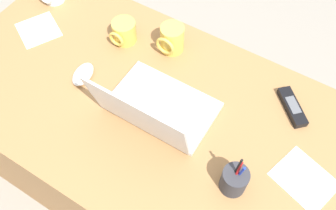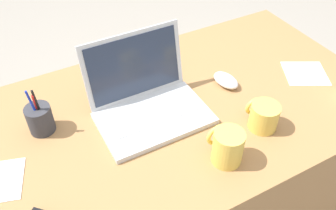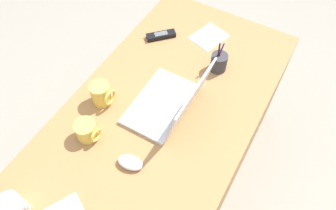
{
  "view_description": "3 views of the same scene",
  "coord_description": "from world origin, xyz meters",
  "px_view_note": "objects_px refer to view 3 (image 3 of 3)",
  "views": [
    {
      "loc": [
        -0.4,
        0.54,
        1.77
      ],
      "look_at": [
        -0.06,
        -0.01,
        0.77
      ],
      "focal_mm": 38.9,
      "sensor_mm": 36.0,
      "label": 1
    },
    {
      "loc": [
        -0.39,
        -0.76,
        1.54
      ],
      "look_at": [
        0.01,
        -0.02,
        0.77
      ],
      "focal_mm": 38.62,
      "sensor_mm": 36.0,
      "label": 2
    },
    {
      "loc": [
        0.67,
        0.42,
        1.91
      ],
      "look_at": [
        -0.02,
        0.03,
        0.77
      ],
      "focal_mm": 34.71,
      "sensor_mm": 36.0,
      "label": 3
    }
  ],
  "objects_px": {
    "coffee_mug_white": "(87,131)",
    "pen_holder": "(219,62)",
    "computer_mouse": "(130,162)",
    "coffee_mug_tall": "(101,94)",
    "coffee_mug_spare": "(13,207)",
    "laptop": "(170,103)",
    "cordless_phone": "(161,35)"
  },
  "relations": [
    {
      "from": "coffee_mug_white",
      "to": "pen_holder",
      "type": "height_order",
      "value": "pen_holder"
    },
    {
      "from": "computer_mouse",
      "to": "coffee_mug_white",
      "type": "xyz_separation_m",
      "value": [
        -0.02,
        -0.22,
        0.02
      ]
    },
    {
      "from": "coffee_mug_tall",
      "to": "coffee_mug_spare",
      "type": "xyz_separation_m",
      "value": [
        0.55,
        0.03,
        -0.0
      ]
    },
    {
      "from": "laptop",
      "to": "coffee_mug_spare",
      "type": "bearing_deg",
      "value": -21.07
    },
    {
      "from": "computer_mouse",
      "to": "coffee_mug_tall",
      "type": "height_order",
      "value": "coffee_mug_tall"
    },
    {
      "from": "cordless_phone",
      "to": "computer_mouse",
      "type": "bearing_deg",
      "value": 21.12
    },
    {
      "from": "coffee_mug_white",
      "to": "coffee_mug_spare",
      "type": "distance_m",
      "value": 0.38
    },
    {
      "from": "laptop",
      "to": "coffee_mug_spare",
      "type": "relative_size",
      "value": 3.48
    },
    {
      "from": "laptop",
      "to": "coffee_mug_spare",
      "type": "xyz_separation_m",
      "value": [
        0.66,
        -0.26,
        0.0
      ]
    },
    {
      "from": "coffee_mug_white",
      "to": "coffee_mug_spare",
      "type": "height_order",
      "value": "coffee_mug_spare"
    },
    {
      "from": "coffee_mug_tall",
      "to": "pen_holder",
      "type": "xyz_separation_m",
      "value": [
        -0.43,
        0.37,
        -0.01
      ]
    },
    {
      "from": "coffee_mug_white",
      "to": "coffee_mug_tall",
      "type": "distance_m",
      "value": 0.19
    },
    {
      "from": "pen_holder",
      "to": "cordless_phone",
      "type": "bearing_deg",
      "value": -98.4
    },
    {
      "from": "laptop",
      "to": "computer_mouse",
      "type": "bearing_deg",
      "value": -0.74
    },
    {
      "from": "coffee_mug_tall",
      "to": "cordless_phone",
      "type": "height_order",
      "value": "coffee_mug_tall"
    },
    {
      "from": "coffee_mug_spare",
      "to": "cordless_phone",
      "type": "relative_size",
      "value": 0.72
    },
    {
      "from": "computer_mouse",
      "to": "laptop",
      "type": "bearing_deg",
      "value": 169.75
    },
    {
      "from": "coffee_mug_white",
      "to": "computer_mouse",
      "type": "bearing_deg",
      "value": 84.68
    },
    {
      "from": "computer_mouse",
      "to": "cordless_phone",
      "type": "distance_m",
      "value": 0.73
    },
    {
      "from": "coffee_mug_spare",
      "to": "cordless_phone",
      "type": "height_order",
      "value": "coffee_mug_spare"
    },
    {
      "from": "laptop",
      "to": "coffee_mug_white",
      "type": "bearing_deg",
      "value": -38.66
    },
    {
      "from": "cordless_phone",
      "to": "coffee_mug_white",
      "type": "bearing_deg",
      "value": 3.35
    },
    {
      "from": "coffee_mug_tall",
      "to": "coffee_mug_spare",
      "type": "bearing_deg",
      "value": 2.86
    },
    {
      "from": "coffee_mug_tall",
      "to": "cordless_phone",
      "type": "distance_m",
      "value": 0.49
    },
    {
      "from": "computer_mouse",
      "to": "coffee_mug_white",
      "type": "relative_size",
      "value": 1.04
    },
    {
      "from": "laptop",
      "to": "pen_holder",
      "type": "height_order",
      "value": "laptop"
    },
    {
      "from": "coffee_mug_spare",
      "to": "cordless_phone",
      "type": "bearing_deg",
      "value": -179.37
    },
    {
      "from": "coffee_mug_tall",
      "to": "coffee_mug_white",
      "type": "bearing_deg",
      "value": 17.31
    },
    {
      "from": "coffee_mug_white",
      "to": "pen_holder",
      "type": "bearing_deg",
      "value": 152.98
    },
    {
      "from": "coffee_mug_tall",
      "to": "cordless_phone",
      "type": "bearing_deg",
      "value": 178.07
    },
    {
      "from": "coffee_mug_white",
      "to": "coffee_mug_spare",
      "type": "bearing_deg",
      "value": -4.13
    },
    {
      "from": "computer_mouse",
      "to": "coffee_mug_white",
      "type": "bearing_deg",
      "value": -104.83
    }
  ]
}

